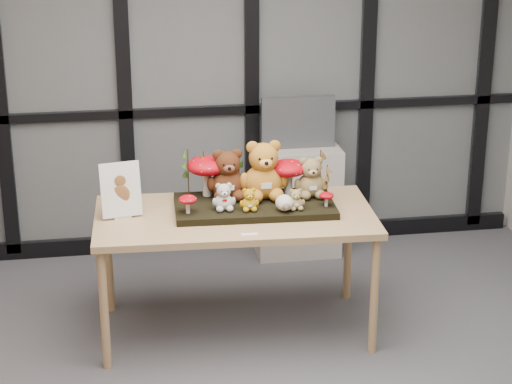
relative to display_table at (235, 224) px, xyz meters
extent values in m
plane|color=#ACA9A2|center=(-0.14, 1.37, 0.69)|extent=(5.00, 0.00, 5.00)
cube|color=#2D383F|center=(-0.14, 1.34, 0.69)|extent=(4.90, 0.02, 2.70)
cube|color=black|center=(-0.14, 1.34, -0.65)|extent=(4.90, 0.06, 0.12)
cube|color=black|center=(-0.14, 1.34, 0.34)|extent=(4.90, 0.06, 0.06)
cube|color=black|center=(-0.59, 1.34, 0.69)|extent=(0.10, 0.06, 2.70)
cube|color=black|center=(0.31, 1.34, 0.69)|extent=(0.10, 0.06, 2.70)
cube|color=black|center=(1.16, 1.34, 0.69)|extent=(0.10, 0.06, 2.70)
cube|color=black|center=(2.06, 1.34, 0.69)|extent=(0.10, 0.06, 2.70)
cube|color=tan|center=(0.00, 0.00, 0.04)|extent=(1.68, 0.90, 0.04)
cylinder|color=tan|center=(-0.79, -0.33, -0.34)|extent=(0.05, 0.05, 0.73)
cylinder|color=tan|center=(-0.76, 0.40, -0.34)|extent=(0.05, 0.05, 0.73)
cylinder|color=tan|center=(0.76, -0.40, -0.34)|extent=(0.05, 0.05, 0.73)
cylinder|color=tan|center=(0.79, 0.33, -0.34)|extent=(0.05, 0.05, 0.73)
cube|color=black|center=(0.13, 0.06, 0.09)|extent=(0.97, 0.52, 0.04)
cube|color=silver|center=(-0.66, 0.05, 0.07)|extent=(0.11, 0.08, 0.01)
cube|color=white|center=(-0.66, 0.05, 0.24)|extent=(0.24, 0.10, 0.32)
ellipsoid|color=brown|center=(-0.66, 0.04, 0.21)|extent=(0.10, 0.01, 0.12)
ellipsoid|color=brown|center=(-0.66, 0.04, 0.29)|extent=(0.06, 0.01, 0.06)
cube|color=white|center=(0.04, -0.33, 0.07)|extent=(0.09, 0.03, 0.00)
cube|color=#B5ADA2|center=(0.62, 1.12, -0.30)|extent=(0.60, 0.35, 0.80)
cube|color=#484B4F|center=(0.62, 1.14, 0.28)|extent=(0.52, 0.05, 0.37)
cube|color=black|center=(0.62, 1.12, 0.28)|extent=(0.46, 0.00, 0.30)
camera|label=1|loc=(-0.70, -5.05, 2.04)|focal=65.00mm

